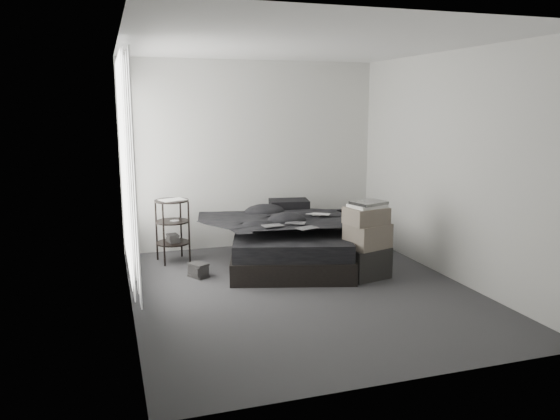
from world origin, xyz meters
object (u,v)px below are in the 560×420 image
object	(u,v)px
bed	(290,254)
box_lower	(365,262)
side_stand	(173,231)
laptop	(317,210)

from	to	relation	value
bed	box_lower	size ratio (longest dim) A/B	3.81
side_stand	box_lower	bearing A→B (deg)	-33.46
bed	side_stand	distance (m)	1.54
side_stand	laptop	bearing A→B (deg)	-19.29
box_lower	bed	bearing A→B (deg)	129.42
side_stand	box_lower	size ratio (longest dim) A/B	1.62
bed	box_lower	bearing A→B (deg)	-34.52
bed	side_stand	bearing A→B (deg)	174.30
box_lower	laptop	bearing A→B (deg)	112.74
bed	box_lower	world-z (taller)	box_lower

